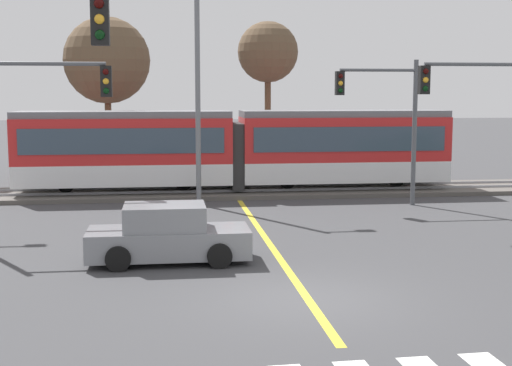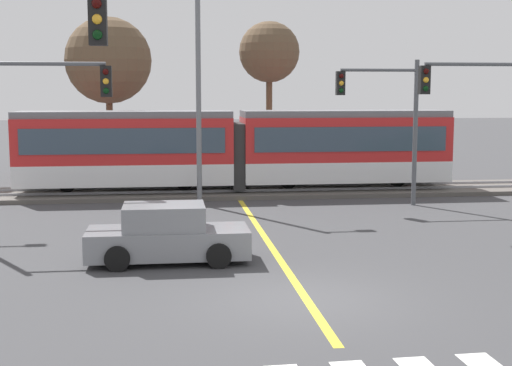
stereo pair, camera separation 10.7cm
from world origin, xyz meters
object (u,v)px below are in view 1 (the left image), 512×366
at_px(light_rail_tram, 236,147).
at_px(bare_tree_west, 107,61).
at_px(traffic_light_mid_right, 498,110).
at_px(bare_tree_east, 268,53).
at_px(street_lamp_centre, 201,76).
at_px(traffic_light_mid_left, 19,114).
at_px(sedan_crossing, 168,236).
at_px(traffic_light_far_right, 387,110).

xyz_separation_m(light_rail_tram, bare_tree_west, (-5.78, 5.02, 3.86)).
bearing_deg(traffic_light_mid_right, bare_tree_west, 134.35).
xyz_separation_m(bare_tree_west, bare_tree_east, (8.03, 0.86, 0.46)).
height_order(light_rail_tram, street_lamp_centre, street_lamp_centre).
relative_size(traffic_light_mid_left, bare_tree_west, 0.70).
bearing_deg(traffic_light_mid_left, street_lamp_centre, 49.18).
xyz_separation_m(light_rail_tram, bare_tree_east, (2.25, 5.88, 4.32)).
relative_size(sedan_crossing, street_lamp_centre, 0.47).
bearing_deg(light_rail_tram, traffic_light_far_right, -35.76).
bearing_deg(traffic_light_far_right, light_rail_tram, 144.24).
xyz_separation_m(sedan_crossing, traffic_light_far_right, (8.48, 8.28, 3.03)).
bearing_deg(traffic_light_mid_right, bare_tree_east, 110.30).
height_order(light_rail_tram, sedan_crossing, light_rail_tram).
distance_m(sedan_crossing, traffic_light_mid_right, 11.65).
relative_size(street_lamp_centre, bare_tree_east, 1.13).
relative_size(light_rail_tram, street_lamp_centre, 2.06).
bearing_deg(bare_tree_west, bare_tree_east, 6.13).
height_order(light_rail_tram, traffic_light_mid_left, traffic_light_mid_left).
bearing_deg(traffic_light_mid_right, street_lamp_centre, 147.72).
bearing_deg(light_rail_tram, bare_tree_west, 139.02).
bearing_deg(bare_tree_east, sedan_crossing, -106.18).
bearing_deg(bare_tree_east, traffic_light_mid_right, -69.70).
xyz_separation_m(sedan_crossing, traffic_light_mid_left, (-4.21, 2.87, 3.08)).
bearing_deg(traffic_light_mid_left, sedan_crossing, -34.35).
bearing_deg(sedan_crossing, traffic_light_far_right, 44.31).
relative_size(traffic_light_mid_left, bare_tree_east, 0.71).
height_order(light_rail_tram, traffic_light_mid_right, traffic_light_mid_right).
height_order(sedan_crossing, traffic_light_mid_right, traffic_light_mid_right).
bearing_deg(traffic_light_far_right, bare_tree_east, 108.19).
xyz_separation_m(sedan_crossing, bare_tree_east, (5.25, 18.10, 5.66)).
relative_size(traffic_light_far_right, bare_tree_east, 0.71).
bearing_deg(bare_tree_west, traffic_light_mid_left, -95.70).
bearing_deg(traffic_light_mid_left, traffic_light_far_right, 23.08).
xyz_separation_m(street_lamp_centre, bare_tree_west, (-4.16, 7.89, 0.88)).
relative_size(light_rail_tram, traffic_light_mid_left, 3.27).
height_order(light_rail_tram, traffic_light_far_right, traffic_light_far_right).
distance_m(light_rail_tram, traffic_light_mid_left, 11.93).
bearing_deg(light_rail_tram, street_lamp_centre, -119.33).
distance_m(traffic_light_far_right, traffic_light_mid_right, 5.25).
height_order(traffic_light_mid_right, bare_tree_east, bare_tree_east).
relative_size(sedan_crossing, bare_tree_east, 0.53).
xyz_separation_m(traffic_light_mid_left, traffic_light_far_right, (12.69, 5.41, -0.06)).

